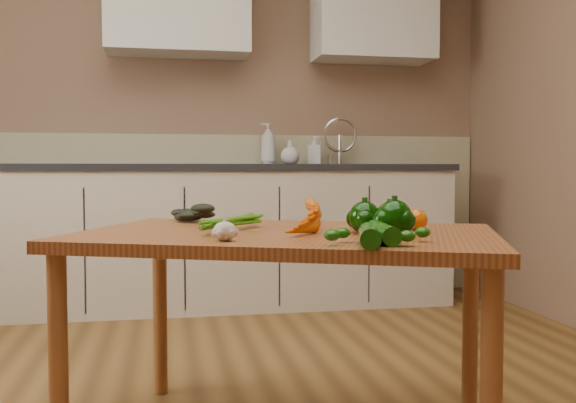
# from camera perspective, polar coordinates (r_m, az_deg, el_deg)

# --- Properties ---
(room) EXTENTS (4.04, 5.04, 2.64)m
(room) POSITION_cam_1_polar(r_m,az_deg,el_deg) (2.08, -5.68, 13.27)
(room) COLOR brown
(room) RESTS_ON ground
(counter_run) EXTENTS (2.84, 0.64, 1.14)m
(counter_run) POSITION_cam_1_polar(r_m,az_deg,el_deg) (4.10, -5.20, -2.87)
(counter_run) COLOR beige
(counter_run) RESTS_ON ground
(upper_cabinets) EXTENTS (2.15, 0.35, 0.70)m
(upper_cabinets) POSITION_cam_1_polar(r_m,az_deg,el_deg) (4.38, -1.38, 17.21)
(upper_cabinets) COLOR silver
(upper_cabinets) RESTS_ON room
(table) EXTENTS (1.48, 1.24, 0.68)m
(table) POSITION_cam_1_polar(r_m,az_deg,el_deg) (2.00, -0.06, -4.82)
(table) COLOR #9D562D
(table) RESTS_ON ground
(soap_bottle_a) EXTENTS (0.14, 0.14, 0.27)m
(soap_bottle_a) POSITION_cam_1_polar(r_m,az_deg,el_deg) (4.29, -1.78, 5.16)
(soap_bottle_a) COLOR silver
(soap_bottle_a) RESTS_ON counter_run
(soap_bottle_b) EXTENTS (0.11, 0.11, 0.19)m
(soap_bottle_b) POSITION_cam_1_polar(r_m,az_deg,el_deg) (4.34, 2.39, 4.58)
(soap_bottle_b) COLOR silver
(soap_bottle_b) RESTS_ON counter_run
(soap_bottle_c) EXTENTS (0.17, 0.17, 0.16)m
(soap_bottle_c) POSITION_cam_1_polar(r_m,az_deg,el_deg) (4.23, 0.19, 4.40)
(soap_bottle_c) COLOR silver
(soap_bottle_c) RESTS_ON counter_run
(carrot_bunch) EXTENTS (0.29, 0.26, 0.06)m
(carrot_bunch) POSITION_cam_1_polar(r_m,az_deg,el_deg) (1.99, -0.25, -1.79)
(carrot_bunch) COLOR #EA5A05
(carrot_bunch) RESTS_ON table
(leafy_greens) EXTENTS (0.18, 0.16, 0.09)m
(leafy_greens) POSITION_cam_1_polar(r_m,az_deg,el_deg) (2.37, -8.84, -0.71)
(leafy_greens) COLOR black
(leafy_greens) RESTS_ON table
(garlic_bulb) EXTENTS (0.06, 0.06, 0.05)m
(garlic_bulb) POSITION_cam_1_polar(r_m,az_deg,el_deg) (1.74, -5.64, -2.65)
(garlic_bulb) COLOR beige
(garlic_bulb) RESTS_ON table
(pepper_a) EXTENTS (0.10, 0.10, 0.10)m
(pepper_a) POSITION_cam_1_polar(r_m,az_deg,el_deg) (1.95, 6.83, -1.43)
(pepper_a) COLOR black
(pepper_a) RESTS_ON table
(pepper_b) EXTENTS (0.09, 0.09, 0.09)m
(pepper_b) POSITION_cam_1_polar(r_m,az_deg,el_deg) (1.96, 8.98, -1.49)
(pepper_b) COLOR black
(pepper_b) RESTS_ON table
(pepper_c) EXTENTS (0.10, 0.10, 0.10)m
(pepper_c) POSITION_cam_1_polar(r_m,az_deg,el_deg) (1.87, 9.44, -1.51)
(pepper_c) COLOR black
(pepper_c) RESTS_ON table
(tomato_a) EXTENTS (0.08, 0.08, 0.07)m
(tomato_a) POSITION_cam_1_polar(r_m,az_deg,el_deg) (2.07, 6.23, -1.51)
(tomato_a) COLOR #8E020E
(tomato_a) RESTS_ON table
(tomato_b) EXTENTS (0.07, 0.07, 0.06)m
(tomato_b) POSITION_cam_1_polar(r_m,az_deg,el_deg) (2.10, 9.29, -1.60)
(tomato_b) COLOR #DF5605
(tomato_b) RESTS_ON table
(tomato_c) EXTENTS (0.07, 0.07, 0.07)m
(tomato_c) POSITION_cam_1_polar(r_m,az_deg,el_deg) (2.07, 11.33, -1.61)
(tomato_c) COLOR #DF5605
(tomato_c) RESTS_ON table
(zucchini_a) EXTENTS (0.08, 0.22, 0.05)m
(zucchini_a) POSITION_cam_1_polar(r_m,az_deg,el_deg) (1.72, 8.42, -2.75)
(zucchini_a) COLOR #0E4407
(zucchini_a) RESTS_ON table
(zucchini_b) EXTENTS (0.10, 0.20, 0.05)m
(zucchini_b) POSITION_cam_1_polar(r_m,az_deg,el_deg) (1.64, 7.25, -3.02)
(zucchini_b) COLOR #0E4407
(zucchini_b) RESTS_ON table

